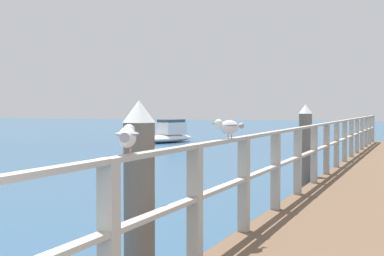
% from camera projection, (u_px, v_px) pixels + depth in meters
% --- Properties ---
extents(pier_railing, '(0.12, 23.42, 1.13)m').
position_uv_depth(pier_railing, '(332.00, 141.00, 13.14)').
color(pier_railing, '#B2ADA3').
rests_on(pier_railing, pier_deck).
extents(dock_piling_near, '(0.29, 0.29, 1.97)m').
position_uv_depth(dock_piling_near, '(139.00, 209.00, 5.03)').
color(dock_piling_near, '#6B6056').
rests_on(dock_piling_near, ground_plane).
extents(dock_piling_far, '(0.29, 0.29, 1.97)m').
position_uv_depth(dock_piling_far, '(305.00, 150.00, 12.14)').
color(dock_piling_far, '#6B6056').
rests_on(dock_piling_far, ground_plane).
extents(seagull_foreground, '(0.25, 0.45, 0.21)m').
position_uv_depth(seagull_foreground, '(127.00, 136.00, 4.03)').
color(seagull_foreground, white).
rests_on(seagull_foreground, pier_railing).
extents(seagull_background, '(0.25, 0.46, 0.21)m').
position_uv_depth(seagull_background, '(229.00, 126.00, 6.14)').
color(seagull_background, white).
rests_on(seagull_background, pier_railing).
extents(boat_2, '(2.37, 4.25, 1.24)m').
position_uv_depth(boat_2, '(168.00, 135.00, 30.66)').
color(boat_2, white).
rests_on(boat_2, ground_plane).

